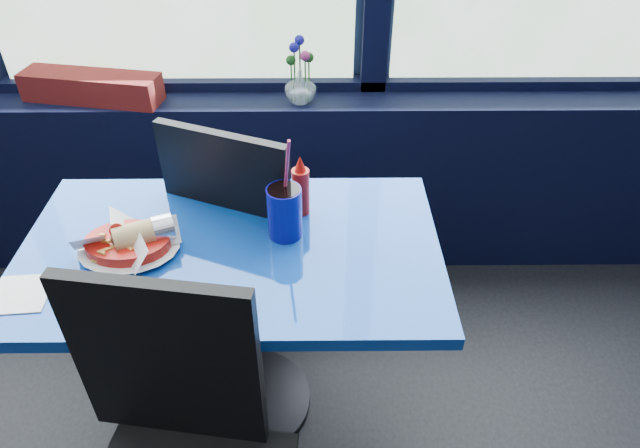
% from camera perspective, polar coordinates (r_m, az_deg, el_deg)
% --- Properties ---
extents(window_sill, '(5.00, 0.26, 0.80)m').
position_cam_1_polar(window_sill, '(2.60, -12.58, 4.29)').
color(window_sill, black).
rests_on(window_sill, ground).
extents(near_table, '(1.20, 0.70, 0.75)m').
position_cam_1_polar(near_table, '(1.77, -8.39, -6.70)').
color(near_table, black).
rests_on(near_table, ground).
extents(chair_near_back, '(0.59, 0.59, 1.01)m').
position_cam_1_polar(chair_near_back, '(2.01, -9.75, -0.10)').
color(chair_near_back, black).
rests_on(chair_near_back, ground).
extents(planter_box, '(0.56, 0.23, 0.11)m').
position_cam_1_polar(planter_box, '(2.46, -21.87, 12.60)').
color(planter_box, maroon).
rests_on(planter_box, window_sill).
extents(flower_vase, '(0.15, 0.15, 0.26)m').
position_cam_1_polar(flower_vase, '(2.27, -1.99, 13.92)').
color(flower_vase, silver).
rests_on(flower_vase, window_sill).
extents(food_basket, '(0.26, 0.25, 0.09)m').
position_cam_1_polar(food_basket, '(1.68, -18.49, -1.69)').
color(food_basket, '#B0130B').
rests_on(food_basket, near_table).
extents(ketchup_bottle, '(0.05, 0.05, 0.20)m').
position_cam_1_polar(ketchup_bottle, '(1.71, -1.95, 3.60)').
color(ketchup_bottle, '#B0130B').
rests_on(ketchup_bottle, near_table).
extents(soda_cup, '(0.10, 0.10, 0.34)m').
position_cam_1_polar(soda_cup, '(1.62, -3.56, 1.29)').
color(soda_cup, '#0C0B7B').
rests_on(soda_cup, near_table).
extents(napkin, '(0.15, 0.15, 0.00)m').
position_cam_1_polar(napkin, '(1.68, -27.74, -6.21)').
color(napkin, white).
rests_on(napkin, near_table).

